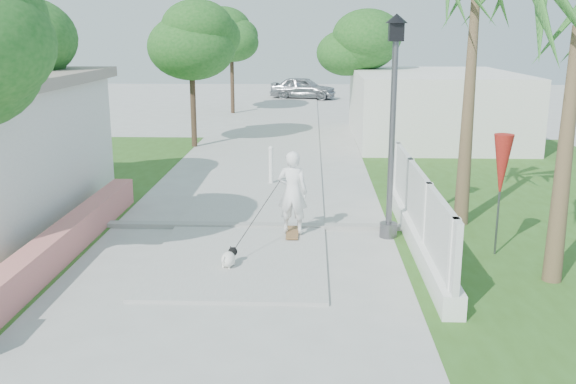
{
  "coord_description": "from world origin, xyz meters",
  "views": [
    {
      "loc": [
        1.31,
        -7.14,
        4.11
      ],
      "look_at": [
        0.86,
        4.84,
        1.1
      ],
      "focal_mm": 40.0,
      "sensor_mm": 36.0,
      "label": 1
    }
  ],
  "objects_px": {
    "street_lamp": "(393,120)",
    "bollard": "(271,164)",
    "patio_umbrella": "(502,167)",
    "parked_car": "(303,88)",
    "dog": "(229,258)",
    "skateboarder": "(266,208)"
  },
  "relations": [
    {
      "from": "skateboarder",
      "to": "patio_umbrella",
      "type": "bearing_deg",
      "value": -174.42
    },
    {
      "from": "skateboarder",
      "to": "parked_car",
      "type": "distance_m",
      "value": 28.49
    },
    {
      "from": "patio_umbrella",
      "to": "parked_car",
      "type": "distance_m",
      "value": 29.08
    },
    {
      "from": "dog",
      "to": "parked_car",
      "type": "bearing_deg",
      "value": 105.89
    },
    {
      "from": "patio_umbrella",
      "to": "dog",
      "type": "distance_m",
      "value": 5.24
    },
    {
      "from": "bollard",
      "to": "dog",
      "type": "height_order",
      "value": "bollard"
    },
    {
      "from": "patio_umbrella",
      "to": "skateboarder",
      "type": "relative_size",
      "value": 1.06
    },
    {
      "from": "street_lamp",
      "to": "patio_umbrella",
      "type": "relative_size",
      "value": 1.93
    },
    {
      "from": "bollard",
      "to": "patio_umbrella",
      "type": "height_order",
      "value": "patio_umbrella"
    },
    {
      "from": "street_lamp",
      "to": "bollard",
      "type": "height_order",
      "value": "street_lamp"
    },
    {
      "from": "dog",
      "to": "parked_car",
      "type": "relative_size",
      "value": 0.13
    },
    {
      "from": "skateboarder",
      "to": "parked_car",
      "type": "height_order",
      "value": "skateboarder"
    },
    {
      "from": "bollard",
      "to": "parked_car",
      "type": "relative_size",
      "value": 0.27
    },
    {
      "from": "dog",
      "to": "parked_car",
      "type": "xyz_separation_m",
      "value": [
        0.88,
        29.74,
        0.49
      ]
    },
    {
      "from": "skateboarder",
      "to": "dog",
      "type": "height_order",
      "value": "skateboarder"
    },
    {
      "from": "patio_umbrella",
      "to": "dog",
      "type": "height_order",
      "value": "patio_umbrella"
    },
    {
      "from": "patio_umbrella",
      "to": "bollard",
      "type": "bearing_deg",
      "value": 129.91
    },
    {
      "from": "bollard",
      "to": "patio_umbrella",
      "type": "bearing_deg",
      "value": -50.09
    },
    {
      "from": "street_lamp",
      "to": "bollard",
      "type": "relative_size",
      "value": 4.07
    },
    {
      "from": "dog",
      "to": "parked_car",
      "type": "distance_m",
      "value": 29.75
    },
    {
      "from": "street_lamp",
      "to": "parked_car",
      "type": "bearing_deg",
      "value": 94.43
    },
    {
      "from": "bollard",
      "to": "parked_car",
      "type": "height_order",
      "value": "parked_car"
    }
  ]
}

